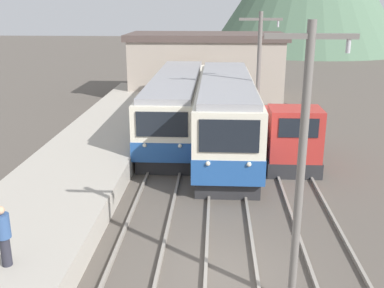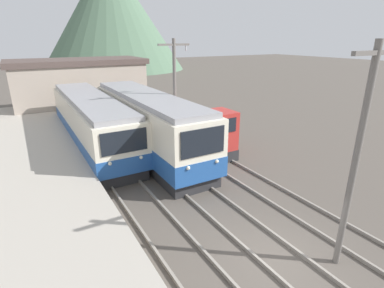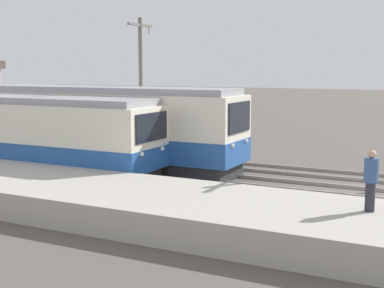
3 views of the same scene
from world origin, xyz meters
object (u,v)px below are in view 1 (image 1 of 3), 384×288
Objects in this scene: catenary_mast_near at (302,162)px; catenary_mast_mid at (258,81)px; commuter_train_left at (176,107)px; person_on_platform at (3,234)px; commuter_train_center at (226,118)px; shunting_locomotive at (288,137)px.

catenary_mast_mid is at bearing 90.00° from catenary_mast_near.
catenary_mast_mid is (0.00, 11.67, 0.00)m from catenary_mast_near.
catenary_mast_near is 11.67m from catenary_mast_mid.
commuter_train_left is 2.02× the size of catenary_mast_near.
person_on_platform is (-7.33, -0.07, -2.04)m from catenary_mast_near.
commuter_train_center reaches higher than commuter_train_left.
catenary_mast_near is at bearing -74.52° from commuter_train_left.
commuter_train_left is 6.21m from catenary_mast_mid.
commuter_train_left is 2.02× the size of catenary_mast_mid.
commuter_train_center is 7.99× the size of person_on_platform.
catenary_mast_near and catenary_mast_mid have the same top height.
commuter_train_left is 4.09m from commuter_train_center.
commuter_train_center reaches higher than person_on_platform.
commuter_train_center is (2.80, -2.98, 0.15)m from commuter_train_left.
shunting_locomotive is at bearing 51.63° from person_on_platform.
commuter_train_left is at bearing 79.04° from person_on_platform.
shunting_locomotive is 3.08m from catenary_mast_mid.
shunting_locomotive is (5.80, -4.47, -0.41)m from commuter_train_left.
catenary_mast_mid is at bearing 158.44° from shunting_locomotive.
catenary_mast_near is at bearing 0.52° from person_on_platform.
catenary_mast_mid reaches higher than commuter_train_left.
commuter_train_center is 1.88× the size of catenary_mast_mid.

